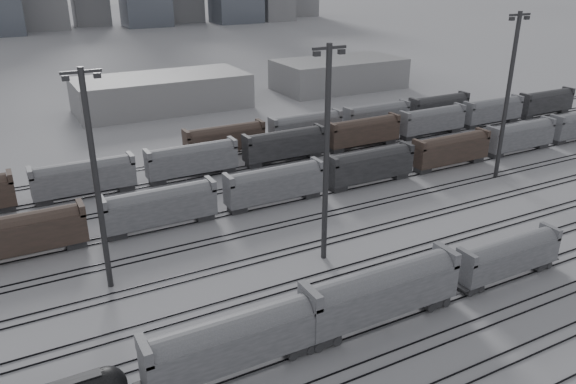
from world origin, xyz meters
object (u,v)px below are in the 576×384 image
light_mast_c (326,152)px  hopper_car_b (382,290)px  hopper_car_a (233,340)px  hopper_car_c (509,255)px

light_mast_c → hopper_car_b: bearing=-98.1°
hopper_car_a → hopper_car_c: hopper_car_a is taller
hopper_car_b → light_mast_c: bearing=81.9°
hopper_car_b → hopper_car_a: bearing=-180.0°
hopper_car_a → hopper_car_c: size_ratio=1.15×
hopper_car_a → light_mast_c: 24.45m
hopper_car_c → light_mast_c: bearing=138.4°
hopper_car_a → hopper_car_c: bearing=0.0°
hopper_car_b → hopper_car_c: (17.49, 0.00, -0.72)m
light_mast_c → hopper_car_c: bearing=-41.6°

